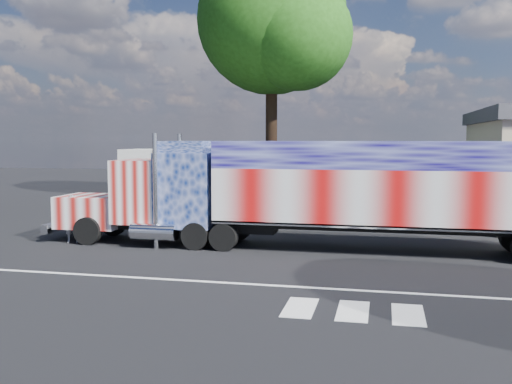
% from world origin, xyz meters
% --- Properties ---
extents(ground, '(100.00, 100.00, 0.00)m').
position_xyz_m(ground, '(0.00, 0.00, 0.00)').
color(ground, black).
extents(lane_markings, '(30.00, 2.67, 0.01)m').
position_xyz_m(lane_markings, '(1.71, -3.77, 0.01)').
color(lane_markings, silver).
rests_on(lane_markings, ground).
extents(semi_truck, '(19.03, 3.01, 4.06)m').
position_xyz_m(semi_truck, '(2.69, 2.29, 2.09)').
color(semi_truck, black).
rests_on(semi_truck, ground).
extents(coach_bus, '(11.47, 2.67, 3.34)m').
position_xyz_m(coach_bus, '(-2.55, 9.73, 1.73)').
color(coach_bus, silver).
rests_on(coach_bus, ground).
extents(woman, '(0.77, 0.64, 1.79)m').
position_xyz_m(woman, '(-6.65, 1.50, 0.90)').
color(woman, slate).
rests_on(woman, ground).
extents(tree_n_mid, '(9.36, 8.91, 15.42)m').
position_xyz_m(tree_n_mid, '(-1.97, 16.58, 10.88)').
color(tree_n_mid, black).
rests_on(tree_n_mid, ground).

